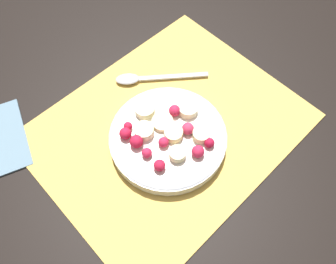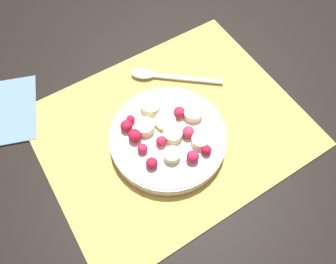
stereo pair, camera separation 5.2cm
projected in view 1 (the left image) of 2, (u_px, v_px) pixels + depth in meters
The scene contains 4 objects.
ground_plane at pixel (168, 128), 0.57m from camera, with size 3.00×3.00×0.00m, color black.
placemat at pixel (168, 127), 0.57m from camera, with size 0.44×0.35×0.01m.
fruit_bowl at pixel (168, 136), 0.54m from camera, with size 0.19×0.19×0.04m.
spoon at pixel (143, 78), 0.61m from camera, with size 0.15×0.12×0.01m.
Camera 1 is at (0.20, 0.20, 0.49)m, focal length 35.00 mm.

